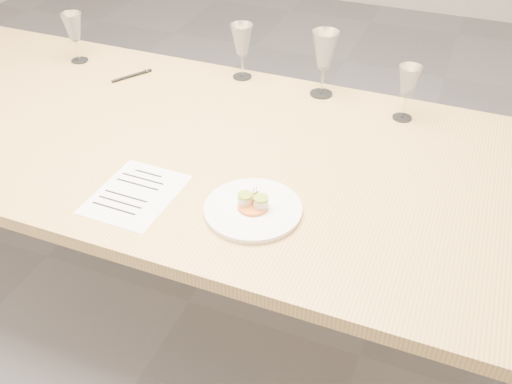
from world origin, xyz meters
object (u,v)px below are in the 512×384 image
at_px(wine_glass_1, 242,41).
at_px(wine_glass_3, 408,83).
at_px(dining_table, 173,153).
at_px(recipe_sheet, 136,194).
at_px(wine_glass_0, 73,28).
at_px(ballpoint_pen, 132,76).
at_px(dinner_plate, 253,209).
at_px(wine_glass_2, 324,51).

height_order(wine_glass_1, wine_glass_3, wine_glass_1).
relative_size(dining_table, recipe_sheet, 9.13).
bearing_deg(wine_glass_1, wine_glass_0, -170.58).
distance_m(ballpoint_pen, wine_glass_1, 0.42).
xyz_separation_m(dinner_plate, wine_glass_1, (-0.32, 0.69, 0.12)).
bearing_deg(wine_glass_0, ballpoint_pen, -9.59).
height_order(wine_glass_2, wine_glass_3, wine_glass_2).
bearing_deg(wine_glass_2, wine_glass_1, 176.30).
distance_m(wine_glass_1, wine_glass_2, 0.30).
height_order(dinner_plate, wine_glass_1, wine_glass_1).
relative_size(wine_glass_0, wine_glass_1, 0.94).
bearing_deg(wine_glass_0, recipe_sheet, -45.15).
bearing_deg(dining_table, recipe_sheet, -79.53).
xyz_separation_m(wine_glass_1, wine_glass_2, (0.30, -0.02, 0.02)).
bearing_deg(dinner_plate, ballpoint_pen, 141.75).
height_order(wine_glass_1, wine_glass_2, wine_glass_2).
height_order(dining_table, wine_glass_3, wine_glass_3).
relative_size(wine_glass_0, wine_glass_3, 1.03).
xyz_separation_m(dining_table, wine_glass_1, (0.05, 0.44, 0.20)).
bearing_deg(wine_glass_0, wine_glass_1, 9.42).
relative_size(dining_table, dinner_plate, 9.69).
height_order(recipe_sheet, wine_glass_0, wine_glass_0).
relative_size(dining_table, wine_glass_3, 13.58).
bearing_deg(dining_table, wine_glass_0, 149.65).
xyz_separation_m(ballpoint_pen, wine_glass_1, (0.37, 0.15, 0.13)).
xyz_separation_m(recipe_sheet, wine_glass_0, (-0.63, 0.63, 0.13)).
relative_size(dinner_plate, wine_glass_2, 1.12).
height_order(dinner_plate, wine_glass_0, wine_glass_0).
bearing_deg(recipe_sheet, wine_glass_0, 136.13).
distance_m(dinner_plate, wine_glass_0, 1.12).
relative_size(recipe_sheet, wine_glass_2, 1.19).
bearing_deg(wine_glass_0, wine_glass_3, 1.19).
xyz_separation_m(recipe_sheet, ballpoint_pen, (-0.37, 0.59, 0.00)).
relative_size(ballpoint_pen, wine_glass_2, 0.63).
bearing_deg(ballpoint_pen, dinner_plate, -96.78).
bearing_deg(wine_glass_3, recipe_sheet, -131.32).
bearing_deg(dinner_plate, wine_glass_1, 115.03).
height_order(dinner_plate, wine_glass_3, wine_glass_3).
bearing_deg(wine_glass_1, recipe_sheet, -89.46).
bearing_deg(dining_table, wine_glass_2, 50.41).
distance_m(wine_glass_2, wine_glass_3, 0.29).
height_order(dinner_plate, recipe_sheet, dinner_plate).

